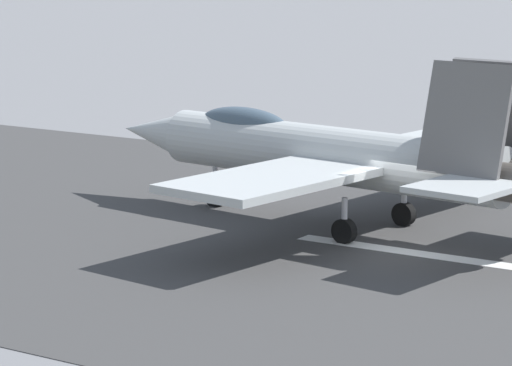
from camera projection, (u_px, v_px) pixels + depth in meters
ground_plane at (396, 251)px, 37.86m from camera, size 400.00×400.00×0.00m
runway_strip at (397, 251)px, 37.85m from camera, size 240.00×26.00×0.02m
fighter_jet at (331, 153)px, 40.65m from camera, size 17.19×14.93×5.57m
marker_cone_mid at (273, 151)px, 54.21m from camera, size 0.44×0.44×0.55m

